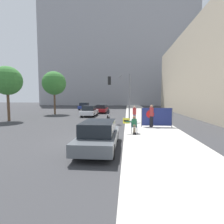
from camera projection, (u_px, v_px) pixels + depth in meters
name	position (u px, v px, depth m)	size (l,w,h in m)	color
ground_plane	(95.00, 142.00, 9.96)	(160.00, 160.00, 0.00)	#38383A
sidewalk_curb	(140.00, 115.00, 24.52)	(4.09, 90.00, 0.18)	beige
building_backdrop_far	(117.00, 50.00, 61.48)	(52.00, 12.00, 38.38)	#99999E
building_backdrop_right	(217.00, 73.00, 25.75)	(10.00, 32.00, 12.31)	tan
seated_protester	(134.00, 124.00, 11.60)	(0.95, 0.77, 1.17)	#474C56
jogger_on_sidewalk	(151.00, 116.00, 14.15)	(0.34, 0.34, 1.79)	black
pedestrian_behind	(134.00, 114.00, 16.54)	(0.34, 0.34, 1.60)	#334775
protest_banner	(157.00, 117.00, 14.11)	(2.48, 0.06, 1.54)	slate
traffic_light_pole	(121.00, 89.00, 18.23)	(2.35, 2.11, 4.84)	slate
parked_car_curbside	(99.00, 135.00, 8.61)	(1.74, 4.56, 1.40)	#565B60
car_on_road_nearest	(89.00, 111.00, 24.06)	(1.82, 4.13, 1.46)	silver
car_on_road_midblock	(102.00, 109.00, 29.21)	(1.72, 4.27, 1.38)	maroon
car_on_road_distant	(84.00, 106.00, 37.21)	(1.85, 4.24, 1.50)	navy
motorcycle_on_road	(108.00, 115.00, 20.41)	(0.28, 2.24, 1.25)	white
street_tree_near_curb	(7.00, 81.00, 18.89)	(3.11, 3.11, 5.95)	brown
street_tree_midblock	(54.00, 83.00, 26.69)	(3.59, 3.59, 6.57)	brown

